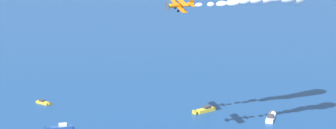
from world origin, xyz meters
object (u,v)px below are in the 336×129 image
(motorboat_mid_cluster, at_px, (57,128))
(biplane_lead, at_px, (179,5))
(motorboat_inshore, at_px, (203,110))
(motorboat_far_stbd, at_px, (271,117))
(motorboat_near_centre, at_px, (45,103))

(motorboat_mid_cluster, relative_size, biplane_lead, 1.01)
(biplane_lead, bearing_deg, motorboat_inshore, -46.72)
(motorboat_far_stbd, xyz_separation_m, motorboat_mid_cluster, (25.66, 54.07, -0.05))
(motorboat_far_stbd, height_order, motorboat_inshore, motorboat_far_stbd)
(motorboat_near_centre, bearing_deg, motorboat_far_stbd, -135.94)
(motorboat_inshore, bearing_deg, motorboat_far_stbd, -141.96)
(motorboat_mid_cluster, bearing_deg, motorboat_near_centre, -15.95)
(biplane_lead, bearing_deg, motorboat_mid_cluster, 25.34)
(motorboat_near_centre, xyz_separation_m, motorboat_inshore, (-33.29, -35.11, 0.15))
(motorboat_near_centre, height_order, motorboat_far_stbd, motorboat_far_stbd)
(motorboat_inshore, relative_size, motorboat_mid_cluster, 0.99)
(motorboat_mid_cluster, bearing_deg, biplane_lead, -154.66)
(motorboat_near_centre, xyz_separation_m, motorboat_mid_cluster, (-23.33, 6.67, 0.14))
(biplane_lead, bearing_deg, motorboat_far_stbd, -77.45)
(motorboat_far_stbd, relative_size, motorboat_inshore, 0.99)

